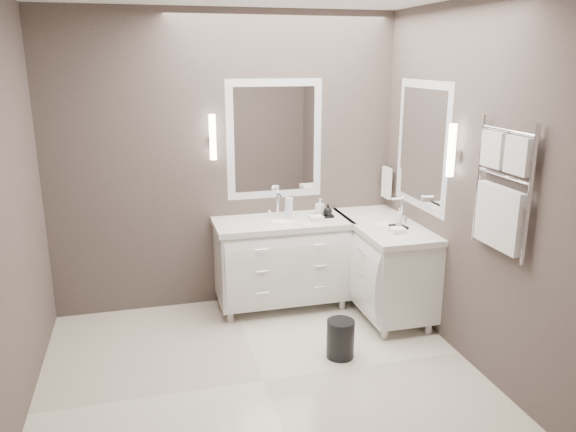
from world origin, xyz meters
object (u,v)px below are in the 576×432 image
object	(u,v)px
vanity_back	(282,258)
towel_ladder	(501,195)
vanity_right	(383,261)
waste_bin	(340,339)

from	to	relation	value
vanity_back	towel_ladder	size ratio (longest dim) A/B	1.38
vanity_right	towel_ladder	world-z (taller)	towel_ladder
towel_ladder	waste_bin	size ratio (longest dim) A/B	2.94
vanity_back	waste_bin	bearing A→B (deg)	-78.67
vanity_back	towel_ladder	distance (m)	2.16
vanity_back	towel_ladder	world-z (taller)	towel_ladder
towel_ladder	waste_bin	world-z (taller)	towel_ladder
towel_ladder	waste_bin	bearing A→B (deg)	146.70
towel_ladder	vanity_back	bearing A→B (deg)	124.10
vanity_back	waste_bin	world-z (taller)	vanity_back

